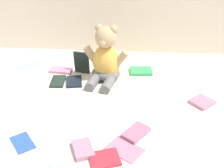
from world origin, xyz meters
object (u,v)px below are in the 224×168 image
object	(u,v)px
book_case_3	(61,70)
book_case_5	(82,63)
book_case_6	(108,64)
book_case_1	(136,133)
book_case_13	(141,71)
teddy_bear	(106,60)
book_case_9	(58,81)
book_case_7	(29,66)
book_case_12	(83,149)
book_case_8	(125,149)
book_case_11	(23,142)
book_case_2	(202,102)
book_case_0	(74,82)
book_case_4	(105,159)

from	to	relation	value
book_case_3	book_case_5	distance (m)	0.14
book_case_5	book_case_6	xyz separation A→B (m)	(0.14, 0.10, -0.06)
book_case_1	book_case_13	distance (m)	0.54
book_case_5	teddy_bear	bearing A→B (deg)	-11.35
book_case_3	book_case_9	bearing A→B (deg)	10.48
book_case_3	book_case_13	distance (m)	0.45
book_case_3	book_case_7	world-z (taller)	book_case_3
book_case_1	book_case_12	world-z (taller)	same
book_case_8	book_case_13	world-z (taller)	book_case_13
book_case_1	book_case_3	world-z (taller)	book_case_1
book_case_9	book_case_7	bearing A→B (deg)	137.46
book_case_3	book_case_11	size ratio (longest dim) A/B	1.10
book_case_1	book_case_12	distance (m)	0.23
book_case_8	book_case_3	bearing A→B (deg)	-113.86
book_case_6	book_case_7	distance (m)	0.46
book_case_12	book_case_13	distance (m)	0.69
book_case_2	book_case_12	xyz separation A→B (m)	(-0.52, -0.36, 0.00)
book_case_2	book_case_8	world-z (taller)	book_case_2
book_case_13	book_case_12	bearing A→B (deg)	156.64
book_case_0	book_case_11	bearing A→B (deg)	65.03
book_case_3	book_case_13	xyz separation A→B (m)	(0.45, 0.02, 0.00)
teddy_bear	book_case_7	distance (m)	0.49
book_case_1	book_case_3	size ratio (longest dim) A/B	0.92
book_case_12	book_case_8	bearing A→B (deg)	165.22
book_case_0	book_case_13	bearing A→B (deg)	-169.64
book_case_8	book_case_6	bearing A→B (deg)	-135.88
book_case_1	book_case_11	distance (m)	0.46
book_case_3	book_case_7	size ratio (longest dim) A/B	0.92
book_case_9	book_case_2	bearing A→B (deg)	-14.26
book_case_3	book_case_0	bearing A→B (deg)	44.30
book_case_1	book_case_2	distance (m)	0.40
book_case_0	book_case_11	world-z (taller)	book_case_0
book_case_12	book_case_13	bearing A→B (deg)	-130.91
teddy_bear	book_case_9	bearing A→B (deg)	-155.42
teddy_bear	book_case_11	bearing A→B (deg)	-105.90
book_case_2	book_case_8	distance (m)	0.50
book_case_5	book_case_9	world-z (taller)	book_case_5
book_case_0	book_case_5	xyz separation A→B (m)	(0.03, 0.11, 0.06)
book_case_4	book_case_12	size ratio (longest dim) A/B	1.03
book_case_2	book_case_11	bearing A→B (deg)	161.20
book_case_1	book_case_5	bearing A→B (deg)	157.03
book_case_4	book_case_6	xyz separation A→B (m)	(-0.05, 0.77, -0.00)
book_case_2	book_case_0	bearing A→B (deg)	124.49
book_case_7	book_case_9	size ratio (longest dim) A/B	1.17
book_case_1	book_case_8	size ratio (longest dim) A/B	0.87
book_case_3	book_case_9	xyz separation A→B (m)	(0.01, -0.13, -0.00)
book_case_12	book_case_13	size ratio (longest dim) A/B	0.87
book_case_11	book_case_5	bearing A→B (deg)	38.29
book_case_13	book_case_8	bearing A→B (deg)	169.77
book_case_2	book_case_5	world-z (taller)	book_case_5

